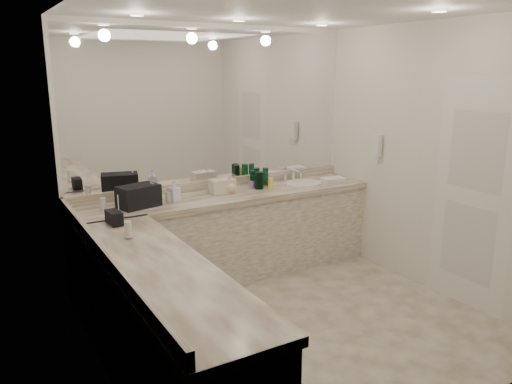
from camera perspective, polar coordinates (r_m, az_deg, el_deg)
floor at (r=4.52m, az=4.26°, el=-14.59°), size 3.20×3.20×0.00m
ceiling at (r=4.00m, az=4.97°, el=20.25°), size 3.20×3.20×0.00m
wall_back at (r=5.34m, az=-4.70°, el=4.65°), size 3.20×0.02×2.60m
wall_left at (r=3.43m, az=-17.89°, el=-1.21°), size 0.02×3.00×2.60m
wall_right at (r=5.14m, az=19.39°, el=3.55°), size 0.02×3.00×2.60m
vanity_back_base at (r=5.30m, az=-3.09°, el=-5.23°), size 3.20×0.60×0.84m
vanity_back_top at (r=5.16m, az=-3.10°, el=-0.54°), size 3.20×0.64×0.06m
vanity_left_base at (r=3.56m, az=-10.79°, el=-15.50°), size 0.60×2.40×0.84m
vanity_left_top at (r=3.37m, az=-10.98°, el=-8.78°), size 0.64×2.42×0.06m
backsplash_back at (r=5.39m, az=-4.53°, el=0.95°), size 3.20×0.04×0.10m
backsplash_left at (r=3.54m, az=-17.15°, el=-6.65°), size 0.04×3.00×0.10m
mirror_back at (r=5.28m, az=-4.75°, el=9.73°), size 3.12×0.01×1.55m
mirror_left at (r=3.35m, az=-18.29°, el=6.70°), size 0.01×2.92×1.55m
sink at (r=5.65m, az=5.43°, el=0.95°), size 0.44×0.44×0.03m
faucet at (r=5.80m, az=4.23°, el=2.08°), size 0.24×0.16×0.14m
wall_phone at (r=5.57m, az=13.65°, el=5.21°), size 0.06×0.10×0.24m
door at (r=4.88m, az=23.50°, el=-0.35°), size 0.02×0.82×2.10m
black_toiletry_bag at (r=4.77m, az=-13.28°, el=-0.44°), size 0.41×0.31×0.21m
black_bag_spill at (r=4.29m, az=-15.91°, el=-2.89°), size 0.11×0.21×0.11m
cream_cosmetic_case at (r=5.17m, az=-3.88°, el=0.65°), size 0.26×0.17×0.14m
hand_towel at (r=5.78m, az=8.83°, el=1.43°), size 0.28×0.21×0.04m
lotion_left at (r=3.92m, az=-14.40°, el=-4.25°), size 0.05×0.05×0.13m
soap_bottle_a at (r=4.81m, az=-11.79°, el=-0.19°), size 0.10×0.10×0.21m
soap_bottle_b at (r=4.88m, az=-9.38°, el=0.11°), size 0.12×0.12×0.21m
soap_bottle_c at (r=5.16m, az=-3.07°, el=0.82°), size 0.15×0.15×0.18m
green_bottle_0 at (r=5.33m, az=0.49°, el=1.33°), size 0.07×0.07×0.19m
green_bottle_1 at (r=5.51m, az=1.08°, el=1.77°), size 0.06×0.06×0.19m
green_bottle_2 at (r=5.33m, az=0.27°, el=1.30°), size 0.07×0.07×0.18m
green_bottle_3 at (r=5.47m, az=0.04°, el=1.73°), size 0.07×0.07×0.20m
green_bottle_4 at (r=5.39m, az=-0.33°, el=1.47°), size 0.07×0.07×0.19m
amenity_bottle_0 at (r=4.89m, az=-9.93°, el=-0.55°), size 0.06×0.06×0.10m
amenity_bottle_1 at (r=5.38m, az=-0.47°, el=0.87°), size 0.06×0.06×0.08m
amenity_bottle_2 at (r=5.18m, az=-4.49°, el=0.49°), size 0.05×0.05×0.11m
amenity_bottle_3 at (r=5.34m, az=1.67°, el=0.99°), size 0.05×0.05×0.12m
amenity_bottle_4 at (r=4.71m, az=-17.08°, el=-1.39°), size 0.05×0.05×0.12m
amenity_bottle_5 at (r=4.74m, az=-15.28°, el=-1.08°), size 0.04×0.04×0.14m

